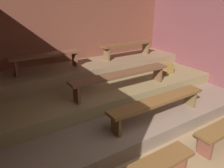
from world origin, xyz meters
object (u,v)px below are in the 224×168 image
Objects in this scene: bench_lower_center at (158,102)px; bench_upper_left at (46,57)px; bench_middle_center at (122,75)px; bench_upper_right at (127,46)px; wooden_crate_middle at (167,68)px.

bench_lower_center is 2.74m from bench_upper_left.
bench_middle_center is 1.84m from bench_upper_right.
bench_upper_right is at bearing 67.00° from bench_lower_center.
wooden_crate_middle is (2.79, -1.11, -0.46)m from bench_upper_left.
bench_upper_left is at bearing 129.39° from bench_middle_center.
bench_middle_center is at bearing 99.98° from bench_lower_center.
bench_upper_left reaches higher than wooden_crate_middle.
bench_upper_left is 3.04m from wooden_crate_middle.
wooden_crate_middle is (0.48, -1.11, -0.46)m from bench_upper_right.
bench_upper_left is 2.31m from bench_upper_right.
bench_lower_center is 7.94× the size of wooden_crate_middle.
bench_middle_center is 1.44× the size of bench_upper_right.
bench_lower_center is 0.99m from bench_middle_center.
bench_lower_center is 1.92m from wooden_crate_middle.
bench_middle_center is (-0.17, 0.94, 0.27)m from bench_lower_center.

